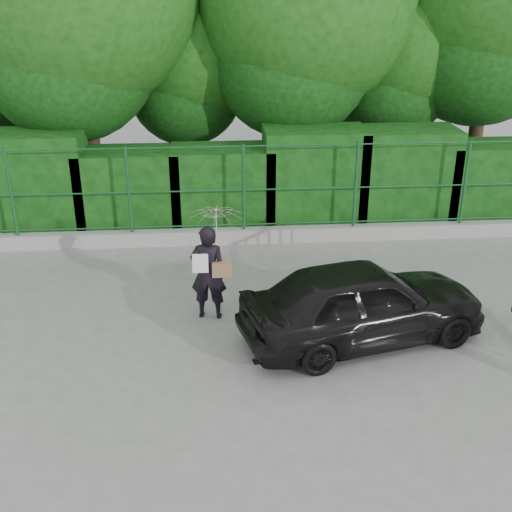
{
  "coord_description": "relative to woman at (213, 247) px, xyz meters",
  "views": [
    {
      "loc": [
        -0.27,
        -7.89,
        5.19
      ],
      "look_at": [
        0.42,
        1.3,
        1.1
      ],
      "focal_mm": 45.0,
      "sensor_mm": 36.0,
      "label": 1
    }
  ],
  "objects": [
    {
      "name": "ground",
      "position": [
        0.25,
        -1.43,
        -1.21
      ],
      "size": [
        80.0,
        80.0,
        0.0
      ],
      "primitive_type": "plane",
      "color": "gray"
    },
    {
      "name": "kerb",
      "position": [
        0.25,
        3.07,
        -1.06
      ],
      "size": [
        14.0,
        0.25,
        0.3
      ],
      "primitive_type": "cube",
      "color": "#9E9E99",
      "rests_on": "ground"
    },
    {
      "name": "car",
      "position": [
        2.22,
        -0.92,
        -0.58
      ],
      "size": [
        3.99,
        2.38,
        1.27
      ],
      "primitive_type": "imported",
      "rotation": [
        0.0,
        0.0,
        1.82
      ],
      "color": "black",
      "rests_on": "ground"
    },
    {
      "name": "fence",
      "position": [
        0.47,
        3.07,
        -0.01
      ],
      "size": [
        14.13,
        0.06,
        1.8
      ],
      "color": "#164923",
      "rests_on": "kerb"
    },
    {
      "name": "hedge",
      "position": [
        0.13,
        4.07,
        -0.21
      ],
      "size": [
        14.2,
        1.2,
        2.18
      ],
      "color": "black",
      "rests_on": "ground"
    },
    {
      "name": "woman",
      "position": [
        0.0,
        0.0,
        0.0
      ],
      "size": [
        0.88,
        0.84,
        1.88
      ],
      "color": "black",
      "rests_on": "ground"
    }
  ]
}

